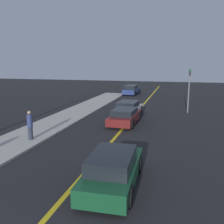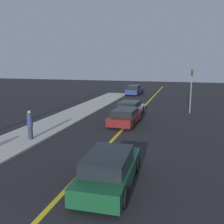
# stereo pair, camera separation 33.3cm
# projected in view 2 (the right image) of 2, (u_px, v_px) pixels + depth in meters

# --- Properties ---
(road_center_line) EXTENTS (0.20, 60.00, 0.01)m
(road_center_line) POSITION_uv_depth(u_px,v_px,m) (133.00, 118.00, 21.15)
(road_center_line) COLOR gold
(road_center_line) RESTS_ON ground_plane
(sidewalk_left) EXTENTS (3.05, 33.85, 0.11)m
(sidewalk_left) POSITION_uv_depth(u_px,v_px,m) (69.00, 116.00, 21.61)
(sidewalk_left) COLOR #ADA89E
(sidewalk_left) RESTS_ON ground_plane
(car_near_right_lane) EXTENTS (2.01, 4.45, 1.36)m
(car_near_right_lane) POSITION_uv_depth(u_px,v_px,m) (109.00, 169.00, 9.50)
(car_near_right_lane) COLOR #144728
(car_near_right_lane) RESTS_ON ground_plane
(car_ahead_center) EXTENTS (2.01, 4.31, 1.20)m
(car_ahead_center) POSITION_uv_depth(u_px,v_px,m) (126.00, 116.00, 19.09)
(car_ahead_center) COLOR maroon
(car_ahead_center) RESTS_ON ground_plane
(car_far_distant) EXTENTS (2.13, 4.15, 1.29)m
(car_far_distant) POSITION_uv_depth(u_px,v_px,m) (130.00, 109.00, 22.02)
(car_far_distant) COLOR silver
(car_far_distant) RESTS_ON ground_plane
(car_parked_left_lot) EXTENTS (2.05, 4.19, 1.39)m
(car_parked_left_lot) POSITION_uv_depth(u_px,v_px,m) (134.00, 90.00, 36.36)
(car_parked_left_lot) COLOR navy
(car_parked_left_lot) RESTS_ON ground_plane
(pedestrian_far_standing) EXTENTS (0.32, 0.32, 1.75)m
(pedestrian_far_standing) POSITION_uv_depth(u_px,v_px,m) (30.00, 125.00, 14.89)
(pedestrian_far_standing) COLOR #282D3D
(pedestrian_far_standing) RESTS_ON sidewalk_left
(traffic_light) EXTENTS (0.18, 0.40, 4.07)m
(traffic_light) POSITION_uv_depth(u_px,v_px,m) (191.00, 86.00, 22.72)
(traffic_light) COLOR slate
(traffic_light) RESTS_ON ground_plane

